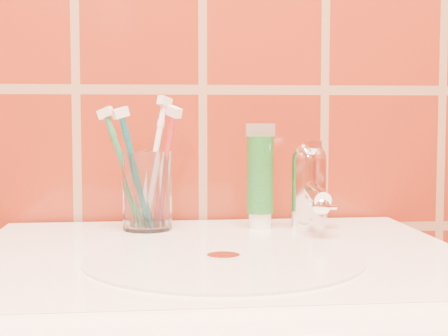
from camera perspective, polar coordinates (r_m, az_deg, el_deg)
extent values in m
cube|color=white|center=(0.81, -0.43, -12.48)|extent=(0.56, 0.46, 0.16)
cylinder|color=silver|center=(0.74, -0.06, -7.51)|extent=(0.30, 0.30, 0.00)
cylinder|color=white|center=(0.74, -0.06, -7.36)|extent=(0.04, 0.04, 0.00)
cylinder|color=white|center=(0.93, -6.41, -1.87)|extent=(0.07, 0.07, 0.11)
cylinder|color=white|center=(0.94, 3.01, -4.38)|extent=(0.03, 0.03, 0.02)
cylinder|color=#165D1D|center=(0.94, 3.03, -0.56)|extent=(0.04, 0.04, 0.10)
cube|color=beige|center=(0.93, 3.05, 3.18)|extent=(0.04, 0.00, 0.02)
cylinder|color=white|center=(0.93, 7.02, -2.20)|extent=(0.05, 0.05, 0.09)
sphere|color=white|center=(0.93, 7.05, 0.71)|extent=(0.05, 0.05, 0.05)
cylinder|color=white|center=(0.90, 7.58, -2.00)|extent=(0.02, 0.09, 0.03)
cube|color=white|center=(0.92, 7.23, 1.78)|extent=(0.02, 0.06, 0.01)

